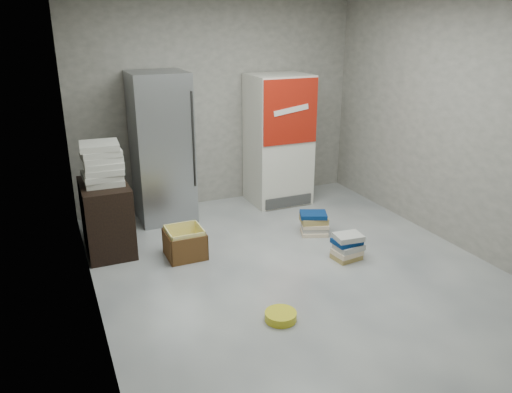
{
  "coord_description": "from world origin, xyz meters",
  "views": [
    {
      "loc": [
        -2.25,
        -4.02,
        2.51
      ],
      "look_at": [
        -0.21,
        0.7,
        0.66
      ],
      "focal_mm": 35.0,
      "sensor_mm": 36.0,
      "label": 1
    }
  ],
  "objects_px": {
    "wood_shelf": "(107,217)",
    "steel_fridge": "(162,148)",
    "coke_cooler": "(278,140)",
    "cardboard_box": "(185,245)",
    "phonebook_stack_main": "(348,247)"
  },
  "relations": [
    {
      "from": "coke_cooler",
      "to": "phonebook_stack_main",
      "type": "xyz_separation_m",
      "value": [
        -0.11,
        -2.0,
        -0.76
      ]
    },
    {
      "from": "coke_cooler",
      "to": "cardboard_box",
      "type": "height_order",
      "value": "coke_cooler"
    },
    {
      "from": "wood_shelf",
      "to": "coke_cooler",
      "type": "bearing_deg",
      "value": 16.28
    },
    {
      "from": "phonebook_stack_main",
      "to": "wood_shelf",
      "type": "bearing_deg",
      "value": 148.17
    },
    {
      "from": "wood_shelf",
      "to": "phonebook_stack_main",
      "type": "height_order",
      "value": "wood_shelf"
    },
    {
      "from": "steel_fridge",
      "to": "phonebook_stack_main",
      "type": "relative_size",
      "value": 5.71
    },
    {
      "from": "coke_cooler",
      "to": "phonebook_stack_main",
      "type": "distance_m",
      "value": 2.14
    },
    {
      "from": "wood_shelf",
      "to": "phonebook_stack_main",
      "type": "distance_m",
      "value": 2.7
    },
    {
      "from": "wood_shelf",
      "to": "steel_fridge",
      "type": "bearing_deg",
      "value": 41.31
    },
    {
      "from": "steel_fridge",
      "to": "wood_shelf",
      "type": "height_order",
      "value": "steel_fridge"
    },
    {
      "from": "coke_cooler",
      "to": "wood_shelf",
      "type": "bearing_deg",
      "value": -163.72
    },
    {
      "from": "steel_fridge",
      "to": "cardboard_box",
      "type": "relative_size",
      "value": 4.57
    },
    {
      "from": "coke_cooler",
      "to": "cardboard_box",
      "type": "distance_m",
      "value": 2.25
    },
    {
      "from": "steel_fridge",
      "to": "phonebook_stack_main",
      "type": "height_order",
      "value": "steel_fridge"
    },
    {
      "from": "wood_shelf",
      "to": "phonebook_stack_main",
      "type": "relative_size",
      "value": 2.4
    }
  ]
}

